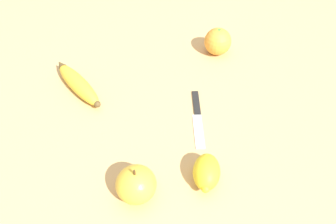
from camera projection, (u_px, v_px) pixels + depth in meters
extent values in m
plane|color=tan|center=(173.00, 103.00, 0.85)|extent=(3.00, 3.00, 0.00)
ellipsoid|color=gold|center=(78.00, 84.00, 0.87)|extent=(0.20, 0.07, 0.04)
cone|color=brown|center=(61.00, 65.00, 0.91)|extent=(0.03, 0.03, 0.03)
sphere|color=brown|center=(97.00, 104.00, 0.82)|extent=(0.02, 0.02, 0.02)
sphere|color=orange|center=(218.00, 42.00, 0.97)|extent=(0.08, 0.08, 0.08)
cylinder|color=#3D8438|center=(219.00, 30.00, 0.94)|extent=(0.01, 0.01, 0.00)
ellipsoid|color=gold|center=(136.00, 184.00, 0.65)|extent=(0.08, 0.08, 0.07)
cylinder|color=#4C3319|center=(134.00, 173.00, 0.62)|extent=(0.00, 0.00, 0.01)
ellipsoid|color=yellow|center=(207.00, 172.00, 0.68)|extent=(0.10, 0.10, 0.06)
sphere|color=yellow|center=(206.00, 189.00, 0.65)|extent=(0.02, 0.02, 0.02)
cube|color=silver|center=(200.00, 130.00, 0.79)|extent=(0.10, 0.07, 0.00)
cube|color=black|center=(196.00, 102.00, 0.85)|extent=(0.08, 0.06, 0.01)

